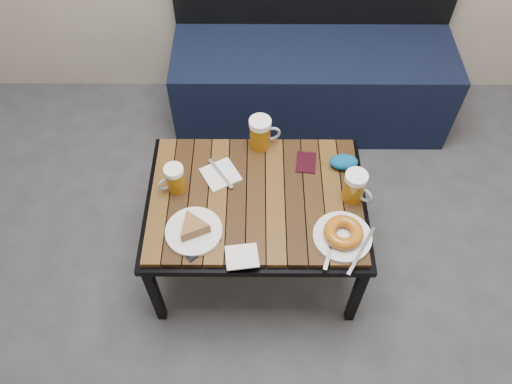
{
  "coord_description": "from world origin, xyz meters",
  "views": [
    {
      "loc": [
        -0.23,
        -0.26,
        2.0
      ],
      "look_at": [
        -0.23,
        0.84,
        0.5
      ],
      "focal_mm": 35.0,
      "sensor_mm": 36.0,
      "label": 1
    }
  ],
  "objects_px": {
    "beer_mug_centre": "(261,133)",
    "plate_pie": "(193,229)",
    "beer_mug_right": "(355,187)",
    "knit_pouch": "(344,162)",
    "beer_mug_left": "(175,179)",
    "plate_bagel": "(343,234)",
    "cafe_table": "(256,203)",
    "passport_burgundy": "(306,162)",
    "passport_navy": "(198,242)",
    "bench": "(311,75)"
  },
  "relations": [
    {
      "from": "beer_mug_left",
      "to": "beer_mug_centre",
      "type": "bearing_deg",
      "value": -171.25
    },
    {
      "from": "beer_mug_centre",
      "to": "passport_burgundy",
      "type": "relative_size",
      "value": 1.31
    },
    {
      "from": "beer_mug_centre",
      "to": "beer_mug_right",
      "type": "bearing_deg",
      "value": -48.51
    },
    {
      "from": "beer_mug_right",
      "to": "plate_pie",
      "type": "xyz_separation_m",
      "value": [
        -0.58,
        -0.16,
        -0.04
      ]
    },
    {
      "from": "beer_mug_left",
      "to": "beer_mug_right",
      "type": "distance_m",
      "value": 0.67
    },
    {
      "from": "beer_mug_centre",
      "to": "plate_bagel",
      "type": "relative_size",
      "value": 0.54
    },
    {
      "from": "beer_mug_centre",
      "to": "plate_pie",
      "type": "distance_m",
      "value": 0.49
    },
    {
      "from": "plate_bagel",
      "to": "knit_pouch",
      "type": "xyz_separation_m",
      "value": [
        0.04,
        0.33,
        0.0
      ]
    },
    {
      "from": "beer_mug_centre",
      "to": "plate_bagel",
      "type": "height_order",
      "value": "beer_mug_centre"
    },
    {
      "from": "beer_mug_left",
      "to": "beer_mug_centre",
      "type": "height_order",
      "value": "beer_mug_centre"
    },
    {
      "from": "beer_mug_left",
      "to": "passport_navy",
      "type": "distance_m",
      "value": 0.27
    },
    {
      "from": "beer_mug_left",
      "to": "beer_mug_right",
      "type": "height_order",
      "value": "beer_mug_right"
    },
    {
      "from": "cafe_table",
      "to": "knit_pouch",
      "type": "distance_m",
      "value": 0.38
    },
    {
      "from": "beer_mug_right",
      "to": "plate_bagel",
      "type": "xyz_separation_m",
      "value": [
        -0.05,
        -0.18,
        -0.04
      ]
    },
    {
      "from": "plate_pie",
      "to": "passport_burgundy",
      "type": "bearing_deg",
      "value": 37.83
    },
    {
      "from": "beer_mug_left",
      "to": "knit_pouch",
      "type": "relative_size",
      "value": 1.05
    },
    {
      "from": "beer_mug_centre",
      "to": "plate_bagel",
      "type": "bearing_deg",
      "value": -67.86
    },
    {
      "from": "cafe_table",
      "to": "plate_pie",
      "type": "distance_m",
      "value": 0.28
    },
    {
      "from": "beer_mug_left",
      "to": "passport_burgundy",
      "type": "height_order",
      "value": "beer_mug_left"
    },
    {
      "from": "cafe_table",
      "to": "passport_navy",
      "type": "distance_m",
      "value": 0.29
    },
    {
      "from": "bench",
      "to": "passport_navy",
      "type": "distance_m",
      "value": 1.24
    },
    {
      "from": "passport_navy",
      "to": "beer_mug_right",
      "type": "bearing_deg",
      "value": 68.69
    },
    {
      "from": "beer_mug_centre",
      "to": "knit_pouch",
      "type": "relative_size",
      "value": 1.26
    },
    {
      "from": "beer_mug_centre",
      "to": "beer_mug_left",
      "type": "bearing_deg",
      "value": -156.53
    },
    {
      "from": "knit_pouch",
      "to": "plate_bagel",
      "type": "bearing_deg",
      "value": -96.18
    },
    {
      "from": "beer_mug_right",
      "to": "passport_navy",
      "type": "height_order",
      "value": "beer_mug_right"
    },
    {
      "from": "cafe_table",
      "to": "plate_bagel",
      "type": "height_order",
      "value": "plate_bagel"
    },
    {
      "from": "cafe_table",
      "to": "beer_mug_centre",
      "type": "bearing_deg",
      "value": 86.13
    },
    {
      "from": "knit_pouch",
      "to": "beer_mug_right",
      "type": "bearing_deg",
      "value": -82.95
    },
    {
      "from": "passport_navy",
      "to": "beer_mug_left",
      "type": "bearing_deg",
      "value": 161.72
    },
    {
      "from": "bench",
      "to": "passport_navy",
      "type": "xyz_separation_m",
      "value": [
        -0.49,
        -1.13,
        0.2
      ]
    },
    {
      "from": "beer_mug_centre",
      "to": "passport_navy",
      "type": "xyz_separation_m",
      "value": [
        -0.22,
        -0.46,
        -0.07
      ]
    },
    {
      "from": "bench",
      "to": "passport_navy",
      "type": "bearing_deg",
      "value": -113.42
    },
    {
      "from": "bench",
      "to": "passport_navy",
      "type": "relative_size",
      "value": 10.42
    },
    {
      "from": "beer_mug_right",
      "to": "plate_pie",
      "type": "distance_m",
      "value": 0.61
    },
    {
      "from": "plate_pie",
      "to": "beer_mug_centre",
      "type": "bearing_deg",
      "value": 60.32
    },
    {
      "from": "beer_mug_right",
      "to": "knit_pouch",
      "type": "relative_size",
      "value": 1.2
    },
    {
      "from": "plate_bagel",
      "to": "beer_mug_right",
      "type": "bearing_deg",
      "value": 72.91
    },
    {
      "from": "cafe_table",
      "to": "passport_burgundy",
      "type": "height_order",
      "value": "passport_burgundy"
    },
    {
      "from": "passport_burgundy",
      "to": "knit_pouch",
      "type": "xyz_separation_m",
      "value": [
        0.15,
        -0.02,
        0.02
      ]
    },
    {
      "from": "beer_mug_left",
      "to": "passport_burgundy",
      "type": "bearing_deg",
      "value": 168.41
    },
    {
      "from": "cafe_table",
      "to": "beer_mug_centre",
      "type": "distance_m",
      "value": 0.28
    },
    {
      "from": "beer_mug_centre",
      "to": "knit_pouch",
      "type": "xyz_separation_m",
      "value": [
        0.33,
        -0.11,
        -0.05
      ]
    },
    {
      "from": "beer_mug_right",
      "to": "knit_pouch",
      "type": "bearing_deg",
      "value": 136.89
    },
    {
      "from": "beer_mug_centre",
      "to": "bench",
      "type": "bearing_deg",
      "value": 57.04
    },
    {
      "from": "plate_bagel",
      "to": "passport_navy",
      "type": "distance_m",
      "value": 0.51
    },
    {
      "from": "cafe_table",
      "to": "passport_burgundy",
      "type": "distance_m",
      "value": 0.26
    },
    {
      "from": "passport_burgundy",
      "to": "knit_pouch",
      "type": "relative_size",
      "value": 0.96
    },
    {
      "from": "passport_navy",
      "to": "knit_pouch",
      "type": "height_order",
      "value": "knit_pouch"
    },
    {
      "from": "beer_mug_left",
      "to": "beer_mug_right",
      "type": "bearing_deg",
      "value": 150.6
    }
  ]
}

